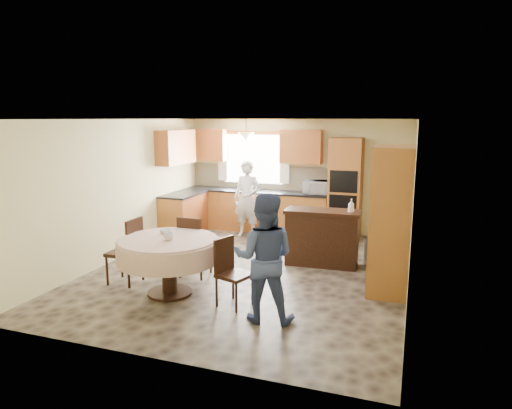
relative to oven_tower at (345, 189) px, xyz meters
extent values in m
cube|color=#71624F|center=(-1.15, -2.69, -1.06)|extent=(5.00, 6.00, 0.01)
cube|color=white|center=(-1.15, -2.69, 1.44)|extent=(5.00, 6.00, 0.01)
cube|color=#D2C686|center=(-1.15, 0.31, 0.19)|extent=(5.00, 0.02, 2.50)
cube|color=#D2C686|center=(-1.15, -5.69, 0.19)|extent=(5.00, 0.02, 2.50)
cube|color=#D2C686|center=(-3.65, -2.69, 0.19)|extent=(0.02, 6.00, 2.50)
cube|color=#D2C686|center=(1.35, -2.69, 0.19)|extent=(0.02, 6.00, 2.50)
cube|color=white|center=(-2.15, 0.29, 0.54)|extent=(1.40, 0.03, 1.10)
cube|color=white|center=(-2.90, 0.24, 0.59)|extent=(0.22, 0.02, 1.15)
cube|color=white|center=(-1.40, 0.24, 0.59)|extent=(0.22, 0.02, 1.15)
cube|color=#CB8236|center=(-2.00, 0.01, -0.62)|extent=(3.30, 0.60, 0.88)
cube|color=black|center=(-2.00, 0.01, -0.16)|extent=(3.30, 0.64, 0.04)
cube|color=#CB8236|center=(-3.35, -0.89, -0.62)|extent=(0.60, 1.20, 0.88)
cube|color=black|center=(-3.35, -0.89, -0.16)|extent=(0.64, 1.20, 0.04)
cube|color=#C3B589|center=(-2.00, 0.30, 0.12)|extent=(3.30, 0.02, 0.55)
cube|color=#C56A31|center=(-3.20, 0.15, 0.85)|extent=(0.85, 0.33, 0.72)
cube|color=#C56A31|center=(-1.00, 0.15, 0.85)|extent=(0.90, 0.33, 0.72)
cube|color=#C56A31|center=(-3.48, -0.89, 0.85)|extent=(0.33, 1.20, 0.72)
cube|color=#CB8236|center=(0.00, 0.00, 0.00)|extent=(0.66, 0.62, 2.12)
cube|color=black|center=(0.00, -0.31, 0.19)|extent=(0.56, 0.01, 0.45)
cube|color=black|center=(0.00, -0.31, -0.31)|extent=(0.56, 0.01, 0.45)
cone|color=beige|center=(-2.15, -0.19, 1.06)|extent=(0.36, 0.36, 0.18)
cube|color=#311A0D|center=(-0.09, -1.97, -0.60)|extent=(1.30, 0.58, 0.91)
cube|color=black|center=(0.82, -1.76, -0.80)|extent=(0.45, 0.38, 0.52)
cube|color=#CB8236|center=(1.07, -2.74, 0.00)|extent=(0.56, 1.11, 2.13)
cylinder|color=#311A0D|center=(-1.91, -4.03, -0.68)|extent=(0.21, 0.21, 0.76)
cylinder|color=#311A0D|center=(-1.91, -4.03, -1.04)|extent=(0.64, 0.64, 0.04)
cylinder|color=beige|center=(-1.91, -4.03, -0.26)|extent=(1.39, 1.39, 0.05)
cylinder|color=beige|center=(-1.91, -4.03, -0.41)|extent=(1.45, 1.45, 0.30)
cube|color=#311A0D|center=(-2.80, -3.84, -0.58)|extent=(0.45, 0.45, 0.05)
cube|color=#311A0D|center=(-2.60, -3.84, -0.30)|extent=(0.05, 0.42, 0.53)
cylinder|color=#311A0D|center=(-2.99, -4.03, -0.83)|extent=(0.04, 0.04, 0.46)
cylinder|color=#311A0D|center=(-2.61, -4.03, -0.83)|extent=(0.04, 0.04, 0.46)
cylinder|color=#311A0D|center=(-2.99, -3.65, -0.83)|extent=(0.04, 0.04, 0.46)
cylinder|color=#311A0D|center=(-2.61, -3.65, -0.83)|extent=(0.04, 0.04, 0.46)
cube|color=#311A0D|center=(-1.92, -3.19, -0.60)|extent=(0.44, 0.44, 0.05)
cube|color=#311A0D|center=(-1.91, -3.38, -0.32)|extent=(0.41, 0.05, 0.51)
cylinder|color=#311A0D|center=(-2.10, -3.37, -0.84)|extent=(0.04, 0.04, 0.44)
cylinder|color=#311A0D|center=(-1.73, -3.37, -0.84)|extent=(0.04, 0.04, 0.44)
cylinder|color=#311A0D|center=(-2.10, -3.00, -0.84)|extent=(0.04, 0.04, 0.44)
cylinder|color=#311A0D|center=(-1.73, -3.00, -0.84)|extent=(0.04, 0.04, 0.44)
cube|color=#311A0D|center=(-0.86, -4.11, -0.63)|extent=(0.51, 0.51, 0.05)
cube|color=#311A0D|center=(-1.04, -4.05, -0.37)|extent=(0.16, 0.38, 0.48)
cylinder|color=#311A0D|center=(-1.04, -4.28, -0.85)|extent=(0.03, 0.03, 0.41)
cylinder|color=#311A0D|center=(-0.69, -4.28, -0.85)|extent=(0.03, 0.03, 0.41)
cylinder|color=#311A0D|center=(-1.04, -3.94, -0.85)|extent=(0.03, 0.03, 0.41)
cylinder|color=#311A0D|center=(-0.69, -3.94, -0.85)|extent=(0.03, 0.03, 0.41)
cube|color=gold|center=(1.32, -2.34, 0.53)|extent=(0.05, 0.53, 0.44)
cube|color=#A2B4BE|center=(1.29, -2.34, 0.53)|extent=(0.01, 0.44, 0.35)
imported|color=silver|center=(-0.63, -0.04, 0.00)|extent=(0.56, 0.42, 0.29)
imported|color=silver|center=(-1.97, -0.61, -0.24)|extent=(0.62, 0.42, 1.64)
imported|color=navy|center=(-0.35, -4.40, -0.25)|extent=(0.88, 0.73, 1.63)
imported|color=#B2B2B2|center=(-0.34, -1.97, -0.12)|extent=(0.29, 0.29, 0.06)
imported|color=silver|center=(0.38, -1.97, -0.01)|extent=(0.11, 0.11, 0.28)
imported|color=#B2B2B2|center=(-1.86, -4.10, -0.18)|extent=(0.17, 0.17, 0.11)
imported|color=#B2B2B2|center=(-2.10, -3.77, -0.20)|extent=(0.19, 0.19, 0.06)
camera|label=1|loc=(1.34, -9.55, 1.45)|focal=32.00mm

